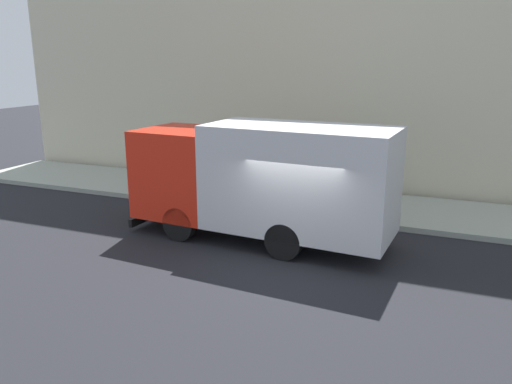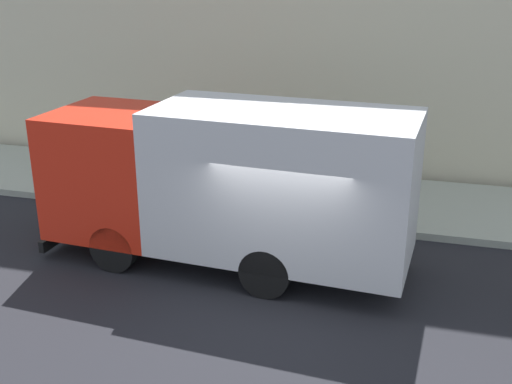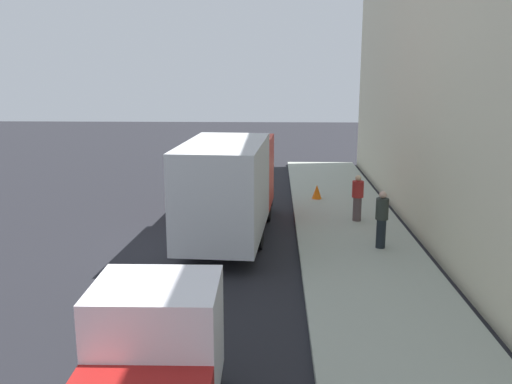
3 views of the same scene
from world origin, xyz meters
name	(u,v)px [view 3 (image 3 of 3)]	position (x,y,z in m)	size (l,w,h in m)	color
ground	(199,249)	(0.00, 0.00, 0.00)	(80.00, 80.00, 0.00)	black
sidewalk	(359,248)	(4.82, 0.00, 0.09)	(3.64, 30.00, 0.17)	#A3AA9C
building_facade	(453,37)	(7.14, 0.00, 6.21)	(0.50, 30.00, 12.42)	beige
large_utility_truck	(230,183)	(0.84, 1.28, 1.78)	(2.78, 7.43, 3.24)	red
pedestrian_walking	(358,197)	(5.14, 2.80, 1.01)	(0.43, 0.43, 1.62)	#524344
pedestrian_standing	(382,218)	(5.41, -0.16, 1.07)	(0.40, 0.40, 1.71)	black
traffic_cone_orange	(317,192)	(3.99, 6.08, 0.46)	(0.40, 0.40, 0.57)	orange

